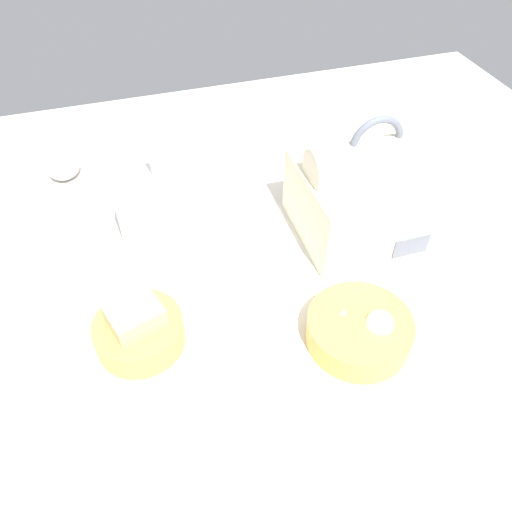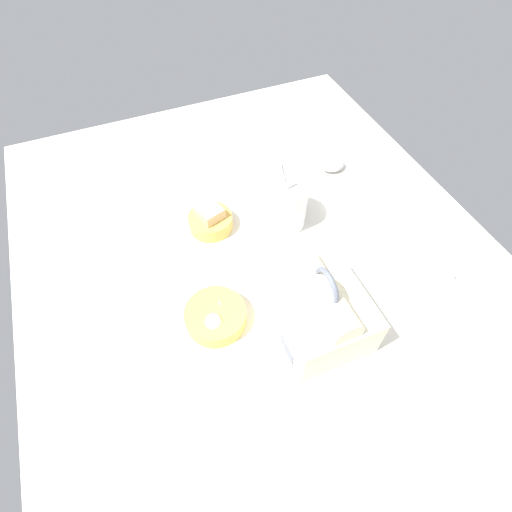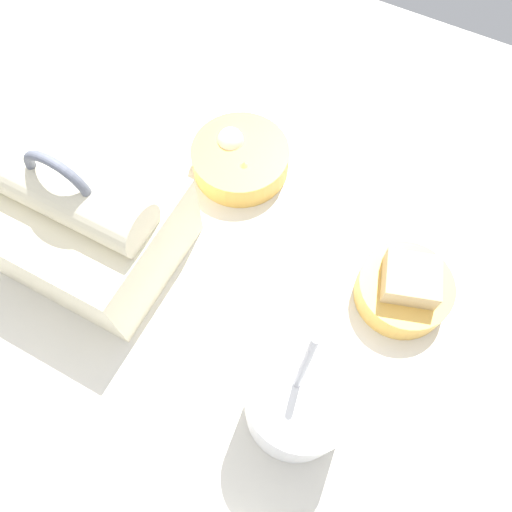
{
  "view_description": "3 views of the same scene",
  "coord_description": "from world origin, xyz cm",
  "px_view_note": "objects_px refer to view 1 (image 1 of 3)",
  "views": [
    {
      "loc": [
        -12.88,
        -46.28,
        53.15
      ],
      "look_at": [
        0.68,
        -2.49,
        7.0
      ],
      "focal_mm": 35.0,
      "sensor_mm": 36.0,
      "label": 1
    },
    {
      "loc": [
        50.19,
        -23.11,
        76.99
      ],
      "look_at": [
        0.68,
        -2.49,
        7.0
      ],
      "focal_mm": 28.0,
      "sensor_mm": 36.0,
      "label": 2
    },
    {
      "loc": [
        -10.58,
        18.86,
        57.59
      ],
      "look_at": [
        0.68,
        -2.49,
        7.0
      ],
      "focal_mm": 35.0,
      "sensor_mm": 36.0,
      "label": 3
    }
  ],
  "objects_px": {
    "keyboard": "(208,147)",
    "soup_cup": "(155,208)",
    "lunch_bag": "(366,193)",
    "bento_bowl_sandwich": "(139,330)",
    "computer_mouse": "(63,166)",
    "bento_bowl_snacks": "(359,329)"
  },
  "relations": [
    {
      "from": "keyboard",
      "to": "soup_cup",
      "type": "xyz_separation_m",
      "value": [
        -0.12,
        -0.21,
        0.05
      ]
    },
    {
      "from": "keyboard",
      "to": "lunch_bag",
      "type": "height_order",
      "value": "lunch_bag"
    },
    {
      "from": "soup_cup",
      "to": "bento_bowl_sandwich",
      "type": "relative_size",
      "value": 1.82
    },
    {
      "from": "lunch_bag",
      "to": "soup_cup",
      "type": "xyz_separation_m",
      "value": [
        -0.3,
        0.06,
        -0.0
      ]
    },
    {
      "from": "keyboard",
      "to": "lunch_bag",
      "type": "xyz_separation_m",
      "value": [
        0.17,
        -0.27,
        0.06
      ]
    },
    {
      "from": "keyboard",
      "to": "computer_mouse",
      "type": "relative_size",
      "value": 5.53
    },
    {
      "from": "lunch_bag",
      "to": "computer_mouse",
      "type": "distance_m",
      "value": 0.51
    },
    {
      "from": "bento_bowl_snacks",
      "to": "computer_mouse",
      "type": "height_order",
      "value": "bento_bowl_snacks"
    },
    {
      "from": "keyboard",
      "to": "computer_mouse",
      "type": "distance_m",
      "value": 0.25
    },
    {
      "from": "computer_mouse",
      "to": "bento_bowl_snacks",
      "type": "bearing_deg",
      "value": -54.3
    },
    {
      "from": "lunch_bag",
      "to": "bento_bowl_sandwich",
      "type": "bearing_deg",
      "value": -162.08
    },
    {
      "from": "keyboard",
      "to": "bento_bowl_sandwich",
      "type": "height_order",
      "value": "bento_bowl_sandwich"
    },
    {
      "from": "bento_bowl_snacks",
      "to": "computer_mouse",
      "type": "relative_size",
      "value": 1.87
    },
    {
      "from": "lunch_bag",
      "to": "computer_mouse",
      "type": "xyz_separation_m",
      "value": [
        -0.43,
        0.27,
        -0.05
      ]
    },
    {
      "from": "soup_cup",
      "to": "bento_bowl_sandwich",
      "type": "height_order",
      "value": "soup_cup"
    },
    {
      "from": "bento_bowl_sandwich",
      "to": "bento_bowl_snacks",
      "type": "distance_m",
      "value": 0.27
    },
    {
      "from": "bento_bowl_sandwich",
      "to": "computer_mouse",
      "type": "xyz_separation_m",
      "value": [
        -0.08,
        0.39,
        -0.01
      ]
    },
    {
      "from": "keyboard",
      "to": "bento_bowl_snacks",
      "type": "xyz_separation_m",
      "value": [
        0.08,
        -0.46,
        0.01
      ]
    },
    {
      "from": "lunch_bag",
      "to": "soup_cup",
      "type": "height_order",
      "value": "soup_cup"
    },
    {
      "from": "bento_bowl_sandwich",
      "to": "lunch_bag",
      "type": "bearing_deg",
      "value": 17.92
    },
    {
      "from": "keyboard",
      "to": "bento_bowl_sandwich",
      "type": "relative_size",
      "value": 3.49
    },
    {
      "from": "bento_bowl_snacks",
      "to": "bento_bowl_sandwich",
      "type": "bearing_deg",
      "value": 163.69
    }
  ]
}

